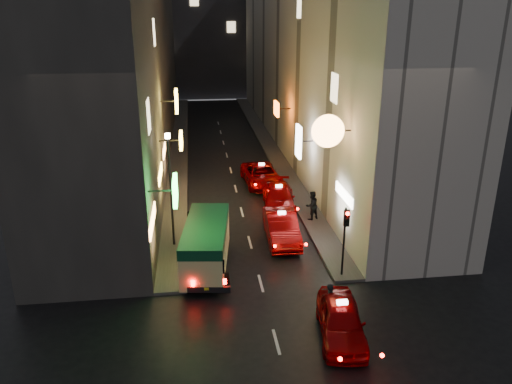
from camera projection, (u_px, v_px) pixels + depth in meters
name	position (u px, v px, depth m)	size (l,w,h in m)	color
building_left	(131.00, 50.00, 43.50)	(7.43, 52.00, 18.00)	#3C3A37
building_right	(310.00, 48.00, 45.41)	(8.01, 52.00, 18.00)	#B0AAA1
building_far	(208.00, 19.00, 73.57)	(30.00, 10.00, 22.00)	#35353A
sidewalk_left	(179.00, 147.00, 47.02)	(1.50, 52.00, 0.15)	#4C4947
sidewalk_right	(268.00, 144.00, 48.04)	(1.50, 52.00, 0.15)	#4C4947
minibus	(206.00, 241.00, 24.60)	(2.69, 5.93, 2.45)	#CCCC80
taxi_near	(341.00, 318.00, 19.68)	(2.97, 5.64, 1.88)	#860103
taxi_second	(282.00, 225.00, 27.98)	(2.54, 5.84, 2.01)	#860103
taxi_third	(279.00, 196.00, 32.55)	(2.75, 5.53, 1.86)	#860103
taxi_far	(262.00, 173.00, 36.96)	(2.63, 5.64, 1.92)	#860103
pedestrian_crossing	(331.00, 298.00, 21.02)	(0.57, 0.37, 1.73)	black
pedestrian_sidewalk	(312.00, 204.00, 30.38)	(0.77, 0.48, 2.05)	black
traffic_light	(346.00, 228.00, 23.33)	(0.26, 0.43, 3.50)	black
lamp_post	(170.00, 183.00, 26.22)	(0.28, 0.28, 6.22)	black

